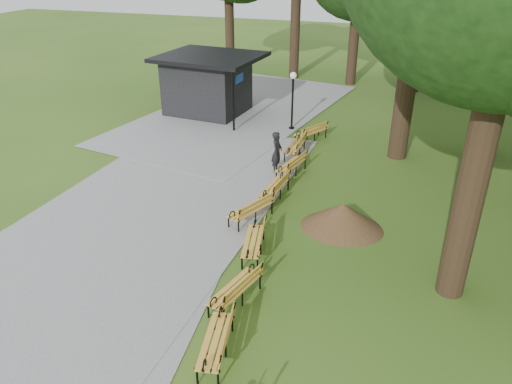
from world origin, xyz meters
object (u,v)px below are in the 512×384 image
(bench_4, at_px, (251,209))
(bench_8, at_px, (311,132))
(lamp_post, at_px, (293,88))
(bench_1, at_px, (215,341))
(person, at_px, (277,152))
(bench_7, at_px, (295,146))
(bench_2, at_px, (235,289))
(dirt_mound, at_px, (343,216))
(bench_5, at_px, (275,187))
(bench_6, at_px, (291,165))
(kiosk, at_px, (207,84))
(bench_3, at_px, (253,241))

(bench_4, height_order, bench_8, same)
(lamp_post, bearing_deg, bench_1, -81.61)
(person, height_order, bench_7, person)
(bench_1, xyz_separation_m, bench_2, (-0.23, 1.84, 0.00))
(dirt_mound, height_order, bench_2, dirt_mound)
(bench_4, xyz_separation_m, bench_5, (0.28, 1.81, 0.00))
(bench_4, bearing_deg, lamp_post, -150.40)
(bench_5, xyz_separation_m, bench_6, (0.06, 2.11, 0.00))
(bench_4, relative_size, bench_6, 1.00)
(bench_6, relative_size, bench_7, 1.00)
(bench_2, relative_size, bench_6, 1.00)
(bench_1, distance_m, bench_5, 7.76)
(kiosk, xyz_separation_m, bench_7, (6.01, -4.52, -1.13))
(bench_2, distance_m, bench_5, 5.90)
(dirt_mound, xyz_separation_m, bench_3, (-2.24, -2.30, -0.00))
(bench_2, height_order, bench_5, same)
(bench_7, bearing_deg, dirt_mound, 29.18)
(bench_2, relative_size, bench_4, 1.00)
(person, relative_size, kiosk, 0.34)
(dirt_mound, height_order, bench_3, dirt_mound)
(bench_1, bearing_deg, kiosk, -166.70)
(bench_8, bearing_deg, kiosk, -83.18)
(kiosk, height_order, bench_8, kiosk)
(bench_5, bearing_deg, kiosk, -138.53)
(bench_3, bearing_deg, lamp_post, 177.07)
(person, height_order, bench_8, person)
(person, distance_m, bench_4, 4.09)
(bench_2, xyz_separation_m, bench_3, (-0.28, 2.24, 0.00))
(bench_3, height_order, bench_7, same)
(person, distance_m, bench_5, 2.36)
(person, xyz_separation_m, bench_4, (0.29, -4.06, -0.40))
(kiosk, relative_size, bench_8, 2.64)
(kiosk, relative_size, bench_6, 2.64)
(person, xyz_separation_m, bench_3, (0.99, -5.87, -0.40))
(kiosk, bearing_deg, bench_2, -58.87)
(lamp_post, height_order, bench_3, lamp_post)
(bench_1, relative_size, bench_6, 1.00)
(bench_1, distance_m, bench_7, 11.84)
(kiosk, xyz_separation_m, bench_1, (7.23, -16.29, -1.13))
(lamp_post, distance_m, bench_4, 9.35)
(dirt_mound, xyz_separation_m, bench_8, (-2.70, 7.41, -0.00))
(kiosk, xyz_separation_m, bench_3, (6.72, -12.21, -1.13))
(bench_1, relative_size, bench_3, 1.00)
(bench_1, xyz_separation_m, bench_8, (-0.97, 13.79, 0.00))
(dirt_mound, bearing_deg, bench_3, -134.24)
(kiosk, height_order, bench_1, kiosk)
(person, xyz_separation_m, kiosk, (-5.73, 6.34, 0.72))
(lamp_post, height_order, dirt_mound, lamp_post)
(kiosk, bearing_deg, bench_4, -54.63)
(kiosk, xyz_separation_m, bench_8, (6.26, -2.50, -1.13))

